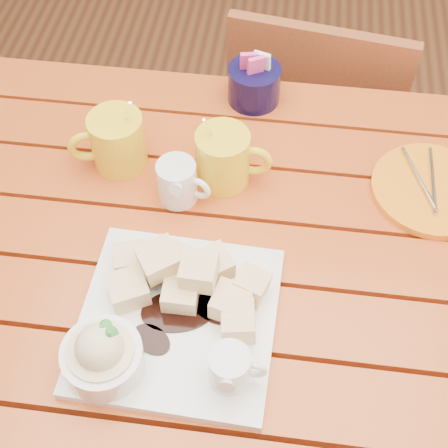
# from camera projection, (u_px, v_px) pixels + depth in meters

# --- Properties ---
(ground) EXTENTS (5.00, 5.00, 0.00)m
(ground) POSITION_uv_depth(u_px,v_px,m) (221.00, 415.00, 1.57)
(ground) COLOR #522817
(ground) RESTS_ON ground
(table) EXTENTS (1.20, 0.79, 0.75)m
(table) POSITION_uv_depth(u_px,v_px,m) (219.00, 282.00, 1.05)
(table) COLOR #A04414
(table) RESTS_ON ground
(dessert_plate) EXTENTS (0.28, 0.28, 0.11)m
(dessert_plate) POSITION_uv_depth(u_px,v_px,m) (164.00, 321.00, 0.85)
(dessert_plate) COLOR white
(dessert_plate) RESTS_ON table
(coffee_mug_left) EXTENTS (0.13, 0.09, 0.15)m
(coffee_mug_left) POSITION_uv_depth(u_px,v_px,m) (116.00, 141.00, 1.03)
(coffee_mug_left) COLOR yellow
(coffee_mug_left) RESTS_ON table
(coffee_mug_right) EXTENTS (0.13, 0.09, 0.15)m
(coffee_mug_right) POSITION_uv_depth(u_px,v_px,m) (224.00, 157.00, 1.01)
(coffee_mug_right) COLOR yellow
(coffee_mug_right) RESTS_ON table
(cream_pitcher) EXTENTS (0.09, 0.08, 0.08)m
(cream_pitcher) POSITION_uv_depth(u_px,v_px,m) (178.00, 181.00, 0.99)
(cream_pitcher) COLOR white
(cream_pitcher) RESTS_ON table
(sugar_caddy) EXTENTS (0.10, 0.10, 0.11)m
(sugar_caddy) POSITION_uv_depth(u_px,v_px,m) (254.00, 83.00, 1.14)
(sugar_caddy) COLOR black
(sugar_caddy) RESTS_ON table
(orange_saucer) EXTENTS (0.20, 0.20, 0.02)m
(orange_saucer) POSITION_uv_depth(u_px,v_px,m) (433.00, 190.00, 1.02)
(orange_saucer) COLOR orange
(orange_saucer) RESTS_ON table
(chair_far) EXTENTS (0.43, 0.43, 0.81)m
(chair_far) POSITION_uv_depth(u_px,v_px,m) (313.00, 127.00, 1.54)
(chair_far) COLOR brown
(chair_far) RESTS_ON ground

